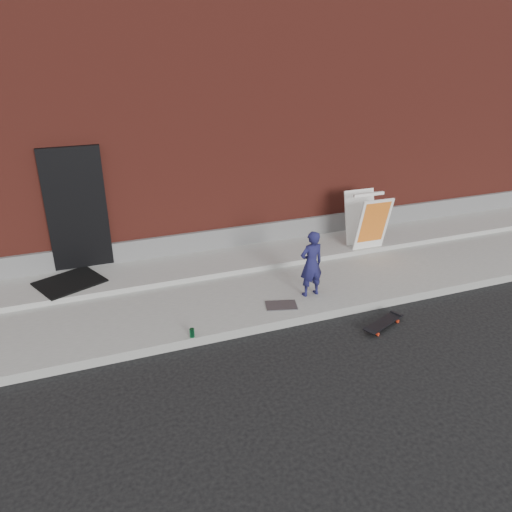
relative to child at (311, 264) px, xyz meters
name	(u,v)px	position (x,y,z in m)	size (l,w,h in m)	color
ground	(271,331)	(-0.98, -0.63, -0.74)	(80.00, 80.00, 0.00)	black
sidewalk	(240,286)	(-0.98, 0.87, -0.66)	(20.00, 3.00, 0.15)	gray
apron	(225,261)	(-0.98, 1.77, -0.54)	(20.00, 1.20, 0.10)	gray
building	(170,110)	(-0.98, 6.36, 1.76)	(20.00, 8.10, 5.00)	maroon
child	(311,264)	(0.00, 0.00, 0.00)	(0.43, 0.28, 1.17)	#1B1B4B
skateboard	(383,323)	(0.74, -1.15, -0.66)	(0.82, 0.50, 0.09)	red
pizza_sign	(367,220)	(1.93, 1.34, 0.08)	(0.69, 0.81, 1.14)	white
soda_can	(192,333)	(-2.23, -0.58, -0.52)	(0.07, 0.07, 0.14)	#17753F
doormat	(70,282)	(-3.88, 1.72, -0.47)	(1.05, 0.85, 0.03)	black
utility_plate	(281,305)	(-0.62, -0.19, -0.58)	(0.51, 0.33, 0.02)	#55555A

